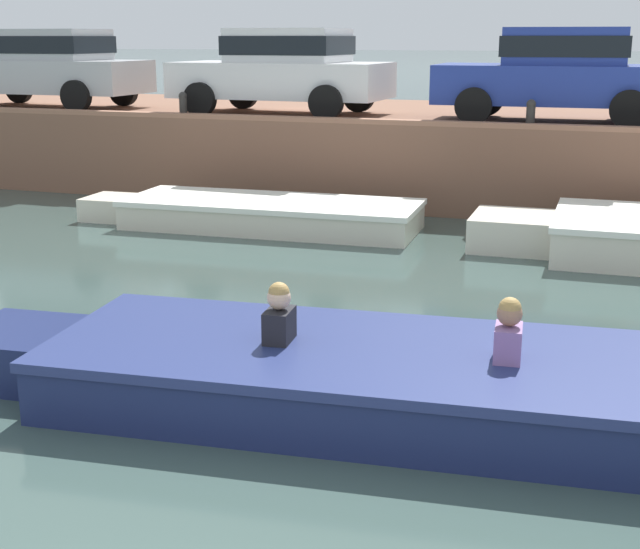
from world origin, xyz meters
name	(u,v)px	position (x,y,z in m)	size (l,w,h in m)	color
ground_plane	(406,337)	(0.00, 6.06, 0.00)	(400.00, 400.00, 0.00)	#384C47
far_quay_wall	(521,153)	(0.00, 15.12, 0.74)	(60.00, 6.00, 1.47)	brown
far_wall_coping	(502,125)	(0.00, 12.24, 1.51)	(60.00, 0.24, 0.08)	#9F6C52
boat_moored_west_cream	(258,214)	(-3.41, 10.40, 0.22)	(5.45, 1.84, 0.45)	silver
motorboat_passing	(343,376)	(-0.06, 4.22, 0.26)	(6.31, 2.39, 1.00)	navy
car_leftmost_silver	(46,65)	(-9.35, 13.56, 2.32)	(4.22, 1.90, 1.54)	#B7BABC
car_left_inner_white	(284,67)	(-4.19, 13.56, 2.32)	(3.95, 2.08, 1.54)	white
car_centre_blue	(558,71)	(0.71, 13.56, 2.32)	(3.93, 2.03, 1.54)	#233893
mooring_bollard_west	(183,103)	(-5.67, 12.37, 1.71)	(0.15, 0.15, 0.44)	#2D2B28
mooring_bollard_mid	(531,113)	(0.42, 12.37, 1.71)	(0.15, 0.15, 0.44)	#2D2B28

